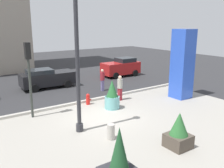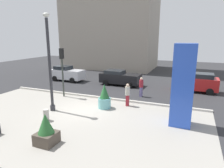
% 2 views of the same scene
% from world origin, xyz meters
% --- Properties ---
extents(ground_plane, '(60.00, 60.00, 0.00)m').
position_xyz_m(ground_plane, '(0.00, 4.00, 0.00)').
color(ground_plane, '#2D2D30').
extents(plaza_pavement, '(18.00, 10.00, 0.02)m').
position_xyz_m(plaza_pavement, '(0.00, -2.00, 0.00)').
color(plaza_pavement, '#9E998E').
rests_on(plaza_pavement, ground_plane).
extents(curb_strip, '(18.00, 0.24, 0.16)m').
position_xyz_m(curb_strip, '(0.00, 3.12, 0.08)').
color(curb_strip, '#B7B2A8').
rests_on(curb_strip, ground_plane).
extents(lamp_post, '(0.44, 0.44, 6.78)m').
position_xyz_m(lamp_post, '(-1.80, -0.81, 3.31)').
color(lamp_post, '#2D2D33').
rests_on(lamp_post, ground_plane).
extents(art_pillar_blue, '(1.23, 1.23, 4.90)m').
position_xyz_m(art_pillar_blue, '(6.96, 0.18, 2.45)').
color(art_pillar_blue, blue).
rests_on(art_pillar_blue, ground_plane).
extents(potted_plant_mid_plaza, '(0.98, 0.98, 1.61)m').
position_xyz_m(potted_plant_mid_plaza, '(0.94, -4.76, 0.73)').
color(potted_plant_mid_plaza, '#4C4238').
rests_on(potted_plant_mid_plaza, ground_plane).
extents(potted_plant_by_pillar, '(0.94, 0.94, 1.86)m').
position_xyz_m(potted_plant_by_pillar, '(1.49, 1.05, 0.80)').
color(potted_plant_by_pillar, '#6BB2B2').
rests_on(potted_plant_by_pillar, ground_plane).
extents(potted_plant_near_right, '(1.13, 1.13, 2.11)m').
position_xyz_m(potted_plant_near_right, '(-2.73, -5.40, 0.79)').
color(potted_plant_near_right, '#2D2D33').
rests_on(potted_plant_near_right, ground_plane).
extents(fire_hydrant, '(0.36, 0.26, 0.75)m').
position_xyz_m(fire_hydrant, '(0.63, 2.61, 0.37)').
color(fire_hydrant, red).
rests_on(fire_hydrant, ground_plane).
extents(concrete_bollard, '(0.36, 0.36, 0.75)m').
position_xyz_m(concrete_bollard, '(-1.02, -2.45, 0.38)').
color(concrete_bollard, '#B2ADA3').
rests_on(concrete_bollard, ground_plane).
extents(traffic_light_far_side, '(0.28, 0.42, 4.28)m').
position_xyz_m(traffic_light_far_side, '(-3.14, 2.44, 2.91)').
color(traffic_light_far_side, '#333833').
rests_on(traffic_light_far_side, ground_plane).
extents(car_curb_west, '(4.50, 2.18, 1.62)m').
position_xyz_m(car_curb_west, '(0.03, 8.41, 0.84)').
color(car_curb_west, black).
rests_on(car_curb_west, ground_plane).
extents(car_curb_east, '(3.89, 2.06, 1.84)m').
position_xyz_m(car_curb_east, '(7.94, 8.66, 0.92)').
color(car_curb_east, red).
rests_on(car_curb_east, ground_plane).
extents(pedestrian_on_sidewalk, '(0.42, 0.42, 1.75)m').
position_xyz_m(pedestrian_on_sidewalk, '(3.30, 4.99, 0.98)').
color(pedestrian_on_sidewalk, slate).
rests_on(pedestrian_on_sidewalk, ground_plane).
extents(pedestrian_crossing, '(0.36, 0.36, 1.77)m').
position_xyz_m(pedestrian_crossing, '(2.94, 2.17, 0.99)').
color(pedestrian_crossing, maroon).
rests_on(pedestrian_crossing, ground_plane).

